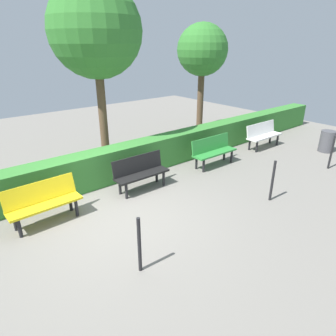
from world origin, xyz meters
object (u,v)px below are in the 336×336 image
bench_white (263,134)px  bench_black (140,171)px  bench_yellow (43,201)px  tree_mid (96,32)px  trash_bin (327,141)px  bench_green (213,150)px  tree_near (202,51)px

bench_white → bench_black: size_ratio=1.08×
bench_white → bench_black: same height
bench_yellow → bench_black: bearing=178.1°
tree_mid → trash_bin: bearing=148.2°
bench_green → trash_bin: 4.24m
tree_near → tree_mid: (4.72, 0.64, 0.55)m
bench_yellow → tree_near: 8.32m
bench_black → tree_mid: bearing=-95.2°
tree_near → trash_bin: bearing=109.2°
bench_white → bench_green: same height
tree_near → trash_bin: 5.58m
bench_green → trash_bin: bench_green is taller
trash_bin → bench_green: bearing=-22.6°
bench_green → tree_mid: size_ratio=0.30×
bench_black → tree_mid: tree_mid is taller
tree_mid → tree_near: bearing=-172.3°
bench_green → tree_mid: tree_mid is taller
bench_white → trash_bin: bearing=128.1°
bench_white → bench_yellow: bearing=0.6°
bench_green → bench_yellow: (5.00, -0.06, -0.00)m
bench_white → tree_near: 3.95m
bench_yellow → tree_mid: 4.72m
bench_white → tree_mid: tree_mid is taller
bench_black → bench_yellow: size_ratio=0.98×
bench_black → tree_near: (-4.94, -2.86, 2.70)m
bench_white → bench_yellow: (7.63, -0.01, -0.00)m
bench_black → tree_near: 6.32m
bench_yellow → tree_mid: tree_mid is taller
tree_mid → trash_bin: 8.14m
tree_near → tree_mid: bearing=7.7°
tree_mid → bench_black: bearing=84.3°
bench_green → trash_bin: bearing=158.4°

